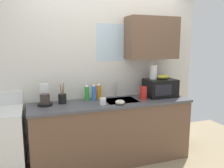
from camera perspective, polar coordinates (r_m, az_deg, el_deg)
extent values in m
cube|color=silver|center=(3.49, -1.91, 2.54)|extent=(3.05, 0.10, 2.50)
cube|color=brown|center=(3.54, 9.94, 11.26)|extent=(0.78, 0.32, 0.62)
cube|color=silver|center=(3.47, 0.55, 10.36)|extent=(0.56, 0.02, 0.55)
cube|color=brown|center=(3.38, 0.00, -12.09)|extent=(2.25, 0.60, 0.86)
cube|color=#4C4C51|center=(3.23, 0.00, -4.67)|extent=(2.28, 0.63, 0.03)
cube|color=#9EA0A5|center=(3.31, 2.24, -5.26)|extent=(0.46, 0.38, 0.14)
cylinder|color=#B2B5BA|center=(3.47, 0.92, -1.36)|extent=(0.03, 0.03, 0.24)
cube|color=black|center=(3.59, 11.98, -0.95)|extent=(0.46, 0.34, 0.27)
cube|color=black|center=(3.42, 12.77, -1.52)|extent=(0.28, 0.01, 0.17)
ellipsoid|color=gold|center=(3.59, 12.76, 1.77)|extent=(0.20, 0.11, 0.07)
cylinder|color=white|center=(3.54, 10.32, 2.98)|extent=(0.11, 0.11, 0.22)
cylinder|color=black|center=(3.13, -16.40, -4.94)|extent=(0.19, 0.19, 0.03)
cylinder|color=#3F332D|center=(3.11, -16.46, -3.56)|extent=(0.12, 0.12, 0.13)
cube|color=silver|center=(3.17, -16.59, -2.27)|extent=(0.11, 0.09, 0.26)
cylinder|color=orange|center=(3.35, -3.35, -2.02)|extent=(0.07, 0.07, 0.21)
cone|color=white|center=(3.33, -3.37, 0.03)|extent=(0.05, 0.05, 0.04)
cylinder|color=blue|center=(3.28, -4.55, -2.30)|extent=(0.06, 0.06, 0.21)
cone|color=white|center=(3.26, -4.58, -0.19)|extent=(0.05, 0.05, 0.04)
cylinder|color=green|center=(3.29, -6.32, -2.37)|extent=(0.06, 0.06, 0.20)
cone|color=white|center=(3.27, -6.36, -0.35)|extent=(0.05, 0.05, 0.04)
cylinder|color=red|center=(3.34, 7.86, -2.30)|extent=(0.10, 0.10, 0.19)
cylinder|color=white|center=(3.04, -2.27, -4.38)|extent=(0.08, 0.08, 0.09)
cylinder|color=black|center=(3.18, -12.34, -3.63)|extent=(0.11, 0.11, 0.13)
cylinder|color=olive|center=(3.16, -12.67, -2.08)|extent=(0.03, 0.02, 0.23)
cylinder|color=olive|center=(3.17, -12.10, -1.93)|extent=(0.02, 0.02, 0.24)
cylinder|color=olive|center=(3.14, -12.34, -2.37)|extent=(0.03, 0.02, 0.20)
ellipsoid|color=beige|center=(3.05, 2.02, -4.58)|extent=(0.13, 0.13, 0.06)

